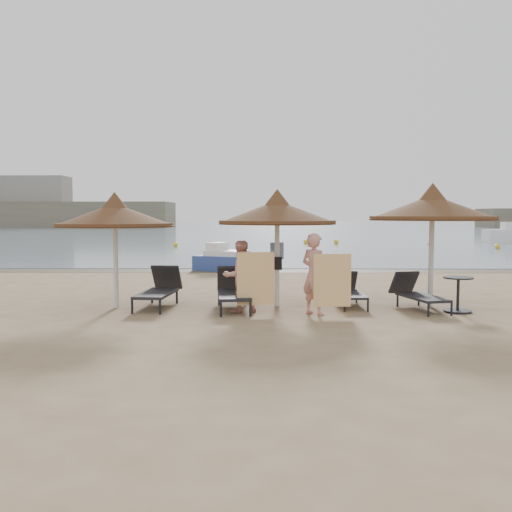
{
  "coord_description": "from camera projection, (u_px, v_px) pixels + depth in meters",
  "views": [
    {
      "loc": [
        -0.2,
        -11.95,
        2.13
      ],
      "look_at": [
        -0.4,
        1.2,
        1.16
      ],
      "focal_mm": 40.0,
      "sensor_mm": 36.0,
      "label": 1
    }
  ],
  "objects": [
    {
      "name": "palapa_right",
      "position": [
        432.0,
        208.0,
        12.94
      ],
      "size": [
        2.87,
        2.87,
        2.84
      ],
      "rotation": [
        0.0,
        0.0,
        0.28
      ],
      "color": "silver",
      "rests_on": "ground"
    },
    {
      "name": "buoy_left",
      "position": [
        176.0,
        244.0,
        36.97
      ],
      "size": [
        0.32,
        0.32,
        0.32
      ],
      "primitive_type": "sphere",
      "color": "yellow",
      "rests_on": "ground"
    },
    {
      "name": "buoy_extra",
      "position": [
        336.0,
        242.0,
        40.37
      ],
      "size": [
        0.35,
        0.35,
        0.35
      ],
      "primitive_type": "sphere",
      "color": "yellow",
      "rests_on": "ground"
    },
    {
      "name": "lounger_far_left",
      "position": [
        160.0,
        289.0,
        13.19
      ],
      "size": [
        0.84,
        2.07,
        0.9
      ],
      "rotation": [
        0.0,
        0.0,
        -0.08
      ],
      "color": "black",
      "rests_on": "ground"
    },
    {
      "name": "pedal_boat",
      "position": [
        226.0,
        260.0,
        21.54
      ],
      "size": [
        2.61,
        2.15,
        1.05
      ],
      "rotation": [
        0.0,
        0.0,
        -0.42
      ],
      "color": "#2B418C",
      "rests_on": "ground"
    },
    {
      "name": "palapa_center",
      "position": [
        277.0,
        213.0,
        13.08
      ],
      "size": [
        2.73,
        2.73,
        2.71
      ],
      "rotation": [
        0.0,
        0.0,
        0.25
      ],
      "color": "silver",
      "rests_on": "ground"
    },
    {
      "name": "person_left",
      "position": [
        240.0,
        271.0,
        12.33
      ],
      "size": [
        0.98,
        0.82,
        1.81
      ],
      "primitive_type": "imported",
      "rotation": [
        0.0,
        0.0,
        3.53
      ],
      "color": "tan",
      "rests_on": "ground"
    },
    {
      "name": "towel_left",
      "position": [
        256.0,
        279.0,
        11.99
      ],
      "size": [
        0.79,
        0.18,
        1.12
      ],
      "rotation": [
        0.0,
        0.0,
        0.2
      ],
      "color": "orange",
      "rests_on": "ground"
    },
    {
      "name": "ground",
      "position": [
        274.0,
        315.0,
        12.07
      ],
      "size": [
        160.0,
        160.0,
        0.0
      ],
      "primitive_type": "plane",
      "color": "#937959",
      "rests_on": "ground"
    },
    {
      "name": "buoy_mid",
      "position": [
        306.0,
        242.0,
        40.26
      ],
      "size": [
        0.34,
        0.34,
        0.34
      ],
      "primitive_type": "sphere",
      "color": "yellow",
      "rests_on": "ground"
    },
    {
      "name": "palapa_left",
      "position": [
        115.0,
        216.0,
        12.82
      ],
      "size": [
        2.66,
        2.66,
        2.63
      ],
      "rotation": [
        0.0,
        0.0,
        0.08
      ],
      "color": "silver",
      "rests_on": "ground"
    },
    {
      "name": "lounger_near_left",
      "position": [
        233.0,
        290.0,
        12.9
      ],
      "size": [
        0.89,
        2.11,
        0.92
      ],
      "rotation": [
        0.0,
        0.0,
        0.1
      ],
      "color": "black",
      "rests_on": "ground"
    },
    {
      "name": "person_right",
      "position": [
        314.0,
        267.0,
        12.04
      ],
      "size": [
        1.09,
        1.07,
        2.01
      ],
      "primitive_type": "imported",
      "rotation": [
        0.0,
        0.0,
        2.4
      ],
      "color": "tan",
      "rests_on": "ground"
    },
    {
      "name": "towel_right",
      "position": [
        332.0,
        280.0,
        11.81
      ],
      "size": [
        0.79,
        0.07,
        1.1
      ],
      "rotation": [
        0.0,
        0.0,
        0.06
      ],
      "color": "orange",
      "rests_on": "ground"
    },
    {
      "name": "bag_dark",
      "position": [
        277.0,
        263.0,
        13.01
      ],
      "size": [
        0.22,
        0.13,
        0.3
      ],
      "rotation": [
        0.0,
        0.0,
        -0.29
      ],
      "color": "black",
      "rests_on": "ground"
    },
    {
      "name": "side_table",
      "position": [
        458.0,
        296.0,
        12.38
      ],
      "size": [
        0.64,
        0.64,
        0.77
      ],
      "rotation": [
        0.0,
        0.0,
        0.04
      ],
      "color": "black",
      "rests_on": "ground"
    },
    {
      "name": "buoy_right",
      "position": [
        498.0,
        246.0,
        34.86
      ],
      "size": [
        0.32,
        0.32,
        0.32
      ],
      "primitive_type": "sphere",
      "color": "yellow",
      "rests_on": "ground"
    },
    {
      "name": "lounger_far_right",
      "position": [
        417.0,
        293.0,
        12.82
      ],
      "size": [
        1.02,
        1.88,
        0.8
      ],
      "rotation": [
        0.0,
        0.0,
        0.25
      ],
      "color": "black",
      "rests_on": "ground"
    },
    {
      "name": "far_shore",
      "position": [
        107.0,
        209.0,
        89.82
      ],
      "size": [
        150.0,
        54.8,
        12.0
      ],
      "color": "#736B52",
      "rests_on": "ground"
    },
    {
      "name": "lounger_near_right",
      "position": [
        349.0,
        291.0,
        13.34
      ],
      "size": [
        0.62,
        1.72,
        0.76
      ],
      "rotation": [
        0.0,
        0.0,
        0.03
      ],
      "color": "black",
      "rests_on": "ground"
    },
    {
      "name": "wet_sand_strip",
      "position": [
        270.0,
        271.0,
        21.44
      ],
      "size": [
        200.0,
        1.6,
        0.01
      ],
      "primitive_type": "cube",
      "color": "#4C402F",
      "rests_on": "ground"
    },
    {
      "name": "bag_patterned",
      "position": [
        277.0,
        251.0,
        13.33
      ],
      "size": [
        0.32,
        0.17,
        0.39
      ],
      "rotation": [
        0.0,
        0.0,
        0.23
      ],
      "color": "silver",
      "rests_on": "ground"
    },
    {
      "name": "sea",
      "position": [
        266.0,
        227.0,
        91.84
      ],
      "size": [
        200.0,
        140.0,
        0.03
      ],
      "primitive_type": "cube",
      "color": "slate",
      "rests_on": "ground"
    }
  ]
}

